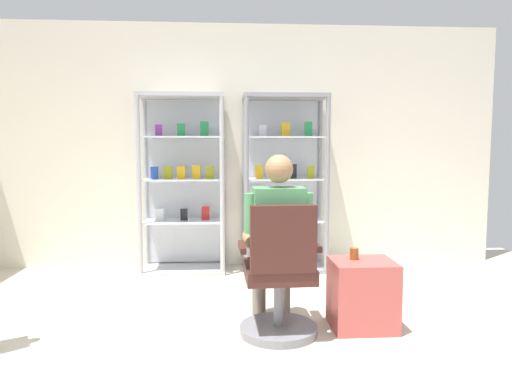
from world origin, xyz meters
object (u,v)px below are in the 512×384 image
display_cabinet_right (284,182)px  storage_crate (362,294)px  display_cabinet_left (183,182)px  seated_shopkeeper (277,233)px  office_chair (280,282)px  tea_glass (354,254)px

display_cabinet_right → storage_crate: 1.92m
display_cabinet_left → storage_crate: size_ratio=3.74×
seated_shopkeeper → office_chair: bearing=-88.4°
display_cabinet_right → office_chair: size_ratio=1.98×
seated_shopkeeper → storage_crate: bearing=-3.2°
storage_crate → tea_glass: 0.31m
display_cabinet_right → seated_shopkeeper: bearing=-99.0°
display_cabinet_right → tea_glass: display_cabinet_right is taller
office_chair → seated_shopkeeper: 0.36m
display_cabinet_left → display_cabinet_right: size_ratio=1.00×
office_chair → display_cabinet_left: bearing=114.0°
display_cabinet_left → office_chair: size_ratio=1.98×
seated_shopkeeper → storage_crate: seated_shopkeeper is taller
office_chair → tea_glass: bearing=16.3°
display_cabinet_right → tea_glass: size_ratio=21.51×
storage_crate → tea_glass: size_ratio=5.75×
tea_glass → seated_shopkeeper: bearing=-179.4°
display_cabinet_left → display_cabinet_right: 1.10m
tea_glass → office_chair: bearing=-163.7°
display_cabinet_right → storage_crate: display_cabinet_right is taller
display_cabinet_left → seated_shopkeeper: bearing=-64.2°
tea_glass → display_cabinet_right: bearing=100.3°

